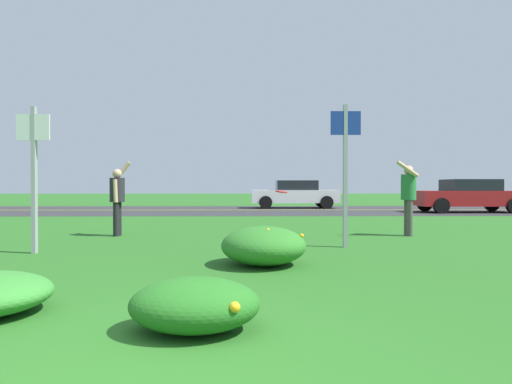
% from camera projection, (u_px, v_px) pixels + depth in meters
% --- Properties ---
extents(ground_plane, '(120.00, 120.00, 0.00)m').
position_uv_depth(ground_plane, '(221.00, 229.00, 11.98)').
color(ground_plane, '#26601E').
extents(highway_strip, '(120.00, 8.92, 0.01)m').
position_uv_depth(highway_strip, '(233.00, 210.00, 21.68)').
color(highway_strip, '#2D2D30').
rests_on(highway_strip, ground).
extents(highway_center_stripe, '(120.00, 0.16, 0.00)m').
position_uv_depth(highway_center_stripe, '(233.00, 210.00, 21.68)').
color(highway_center_stripe, yellow).
rests_on(highway_center_stripe, ground).
extents(daylily_clump_front_right, '(1.23, 1.35, 0.56)m').
position_uv_depth(daylily_clump_front_right, '(264.00, 246.00, 6.56)').
color(daylily_clump_front_right, '#2D7526').
rests_on(daylily_clump_front_right, ground).
extents(daylily_clump_mid_center, '(1.04, 0.85, 0.41)m').
position_uv_depth(daylily_clump_mid_center, '(195.00, 304.00, 3.57)').
color(daylily_clump_mid_center, '#23661E').
rests_on(daylily_clump_mid_center, ground).
extents(sign_post_near_path, '(0.56, 0.10, 2.49)m').
position_uv_depth(sign_post_near_path, '(34.00, 164.00, 7.67)').
color(sign_post_near_path, '#93969B').
rests_on(sign_post_near_path, ground).
extents(sign_post_by_roadside, '(0.56, 0.10, 2.67)m').
position_uv_depth(sign_post_by_roadside, '(345.00, 161.00, 8.43)').
color(sign_post_by_roadside, '#93969B').
rests_on(sign_post_by_roadside, ground).
extents(person_thrower_dark_shirt, '(0.43, 0.49, 1.73)m').
position_uv_depth(person_thrower_dark_shirt, '(117.00, 196.00, 10.39)').
color(person_thrower_dark_shirt, '#232328').
rests_on(person_thrower_dark_shirt, ground).
extents(person_catcher_green_shirt, '(0.52, 0.49, 1.73)m').
position_uv_depth(person_catcher_green_shirt, '(408.00, 194.00, 10.40)').
color(person_catcher_green_shirt, '#287038').
rests_on(person_catcher_green_shirt, ground).
extents(frisbee_red, '(0.28, 0.28, 0.08)m').
position_uv_depth(frisbee_red, '(281.00, 192.00, 10.13)').
color(frisbee_red, red).
extents(car_red_leftmost, '(4.50, 2.00, 1.45)m').
position_uv_depth(car_red_leftmost, '(468.00, 196.00, 19.83)').
color(car_red_leftmost, maroon).
rests_on(car_red_leftmost, ground).
extents(car_white_center_left, '(4.50, 2.00, 1.45)m').
position_uv_depth(car_white_center_left, '(295.00, 194.00, 23.73)').
color(car_white_center_left, silver).
rests_on(car_white_center_left, ground).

